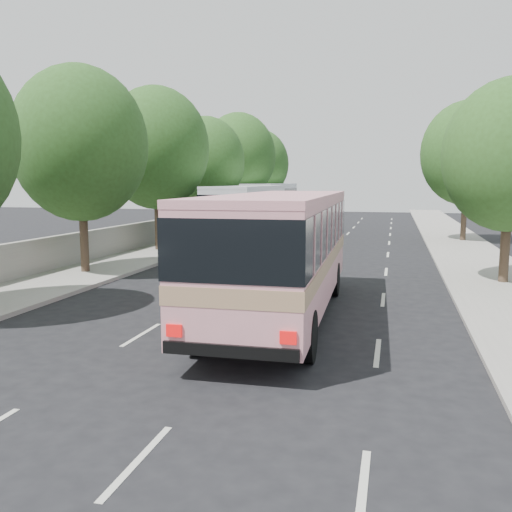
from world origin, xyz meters
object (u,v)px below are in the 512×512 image
(pink_taxi, at_px, (266,276))
(tour_coach_front, at_px, (248,210))
(tour_coach_rear, at_px, (270,201))
(pink_bus, at_px, (282,241))
(white_pickup, at_px, (217,243))

(pink_taxi, distance_m, tour_coach_front, 16.23)
(tour_coach_front, bearing_deg, tour_coach_rear, 94.83)
(pink_bus, relative_size, tour_coach_front, 0.91)
(tour_coach_front, height_order, tour_coach_rear, tour_coach_rear)
(tour_coach_front, relative_size, tour_coach_rear, 0.98)
(tour_coach_front, bearing_deg, white_pickup, -92.26)
(white_pickup, distance_m, tour_coach_rear, 20.59)
(white_pickup, height_order, tour_coach_front, tour_coach_front)
(pink_bus, height_order, pink_taxi, pink_bus)
(tour_coach_front, xyz_separation_m, tour_coach_rear, (-1.80, 13.97, 0.06))
(pink_bus, xyz_separation_m, white_pickup, (-5.77, 11.19, -1.40))
(white_pickup, bearing_deg, tour_coach_rear, 91.98)
(pink_taxi, distance_m, tour_coach_rear, 30.18)
(white_pickup, bearing_deg, tour_coach_front, 87.12)
(tour_coach_front, distance_m, tour_coach_rear, 14.08)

